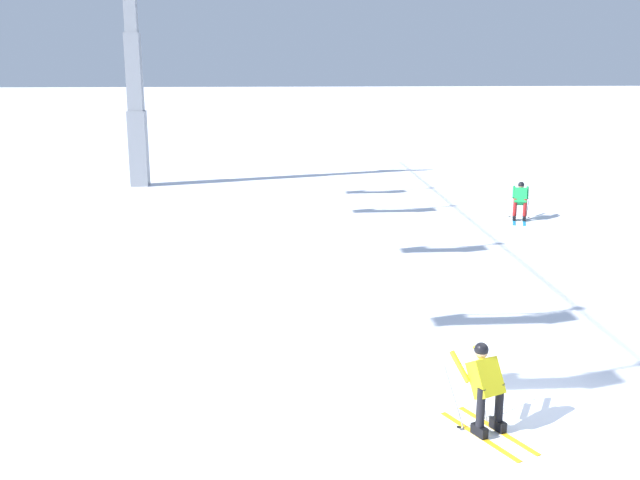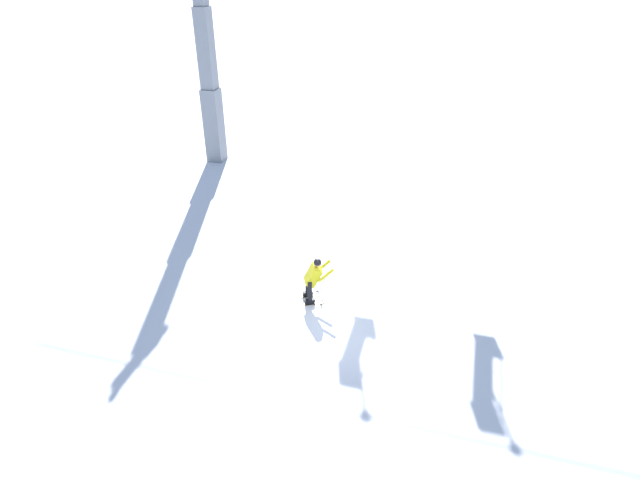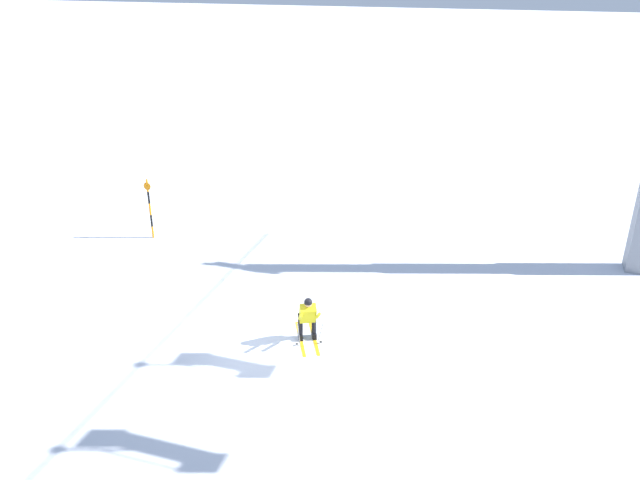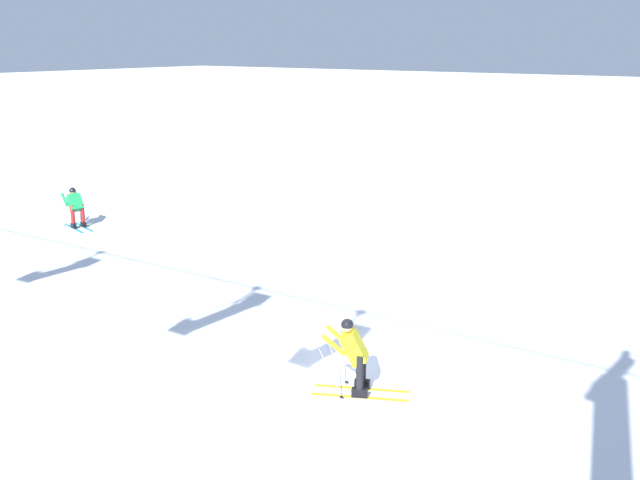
{
  "view_description": "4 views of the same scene",
  "coord_description": "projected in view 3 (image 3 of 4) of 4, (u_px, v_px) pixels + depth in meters",
  "views": [
    {
      "loc": [
        -11.06,
        4.23,
        5.54
      ],
      "look_at": [
        -1.84,
        3.65,
        3.25
      ],
      "focal_mm": 41.82,
      "sensor_mm": 36.0,
      "label": 1
    },
    {
      "loc": [
        2.55,
        -10.48,
        9.17
      ],
      "look_at": [
        -0.98,
        2.04,
        1.45
      ],
      "focal_mm": 29.58,
      "sensor_mm": 36.0,
      "label": 2
    },
    {
      "loc": [
        12.35,
        5.58,
        9.28
      ],
      "look_at": [
        -0.17,
        1.67,
        3.36
      ],
      "focal_mm": 34.81,
      "sensor_mm": 36.0,
      "label": 3
    },
    {
      "loc": [
        -8.2,
        12.14,
        6.07
      ],
      "look_at": [
        -0.26,
        1.21,
        2.71
      ],
      "focal_mm": 45.36,
      "sensor_mm": 36.0,
      "label": 4
    }
  ],
  "objects": [
    {
      "name": "ground_plane",
      "position": [
        257.0,
        353.0,
        16.08
      ],
      "size": [
        260.0,
        260.0,
        0.0
      ],
      "primitive_type": "plane",
      "color": "white"
    },
    {
      "name": "skier_carving_main",
      "position": [
        308.0,
        316.0,
        16.26
      ],
      "size": [
        1.74,
        1.2,
        1.48
      ],
      "color": "yellow",
      "rests_on": "ground_plane"
    },
    {
      "name": "trail_marker_pole",
      "position": [
        150.0,
        207.0,
        22.27
      ],
      "size": [
        0.07,
        0.28,
        2.25
      ],
      "color": "orange",
      "rests_on": "ground_plane"
    }
  ]
}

